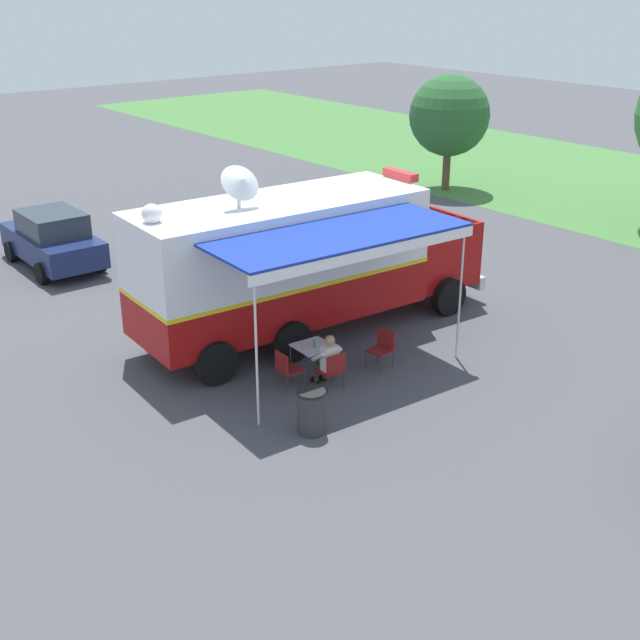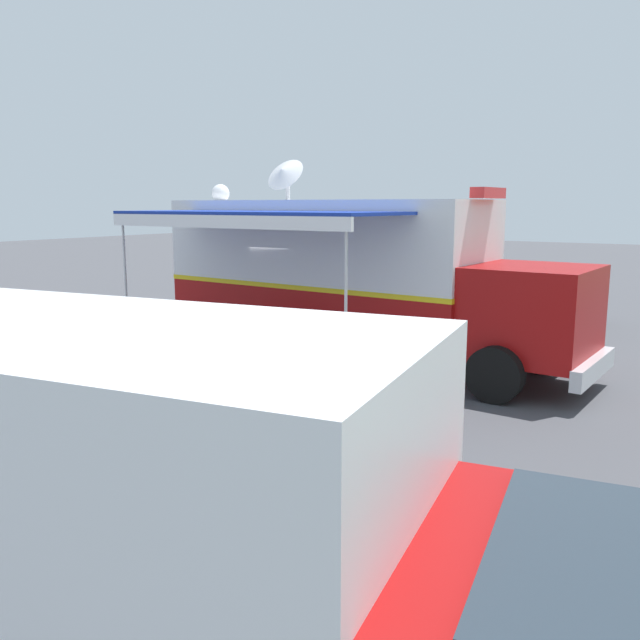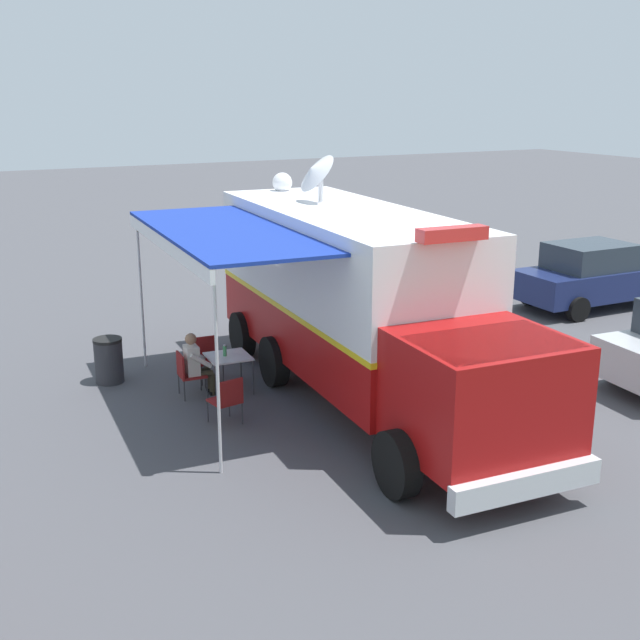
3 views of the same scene
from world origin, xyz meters
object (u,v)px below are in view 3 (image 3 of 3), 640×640
at_px(command_truck, 359,299).
at_px(car_behind_truck, 591,276).
at_px(folding_chair_beside_table, 208,355).
at_px(seated_responder, 196,363).
at_px(folding_chair_at_table, 187,371).
at_px(folding_table, 228,359).
at_px(trash_bin, 109,360).
at_px(water_bottle, 225,351).
at_px(folding_chair_spare_by_truck, 227,398).

relative_size(command_truck, car_behind_truck, 2.28).
relative_size(folding_chair_beside_table, seated_responder, 0.70).
xyz_separation_m(folding_chair_at_table, seated_responder, (-0.19, 0.01, 0.14)).
distance_m(folding_table, trash_bin, 2.52).
height_order(water_bottle, trash_bin, water_bottle).
distance_m(water_bottle, trash_bin, 2.48).
relative_size(folding_chair_beside_table, folding_chair_spare_by_truck, 1.00).
bearing_deg(seated_responder, folding_chair_spare_by_truck, 90.05).
bearing_deg(folding_table, command_truck, 145.22).
relative_size(folding_chair_spare_by_truck, car_behind_truck, 0.21).
xyz_separation_m(seated_responder, trash_bin, (1.33, -1.50, -0.20)).
bearing_deg(water_bottle, seated_responder, -7.99).
bearing_deg(folding_table, folding_chair_spare_by_truck, 68.33).
distance_m(folding_table, folding_chair_at_table, 0.82).
bearing_deg(folding_table, folding_chair_beside_table, -81.59).
height_order(command_truck, water_bottle, command_truck).
height_order(command_truck, trash_bin, command_truck).
bearing_deg(folding_chair_beside_table, folding_table, 98.41).
relative_size(water_bottle, folding_chair_at_table, 0.26).
xyz_separation_m(folding_table, folding_chair_beside_table, (0.13, -0.85, -0.16)).
relative_size(command_truck, folding_chair_at_table, 11.06).
relative_size(folding_chair_beside_table, trash_bin, 0.96).
xyz_separation_m(water_bottle, folding_chair_at_table, (0.74, -0.09, -0.32)).
xyz_separation_m(folding_chair_at_table, folding_chair_beside_table, (-0.67, -0.74, 0.00)).
bearing_deg(car_behind_truck, seated_responder, 6.93).
bearing_deg(water_bottle, folding_chair_at_table, -6.84).
bearing_deg(folding_chair_at_table, folding_chair_beside_table, -132.31).
bearing_deg(command_truck, water_bottle, -34.39).
bearing_deg(folding_chair_spare_by_truck, folding_table, -111.67).
relative_size(folding_table, folding_chair_spare_by_truck, 0.97).
relative_size(seated_responder, car_behind_truck, 0.30).
distance_m(command_truck, folding_chair_beside_table, 3.47).
bearing_deg(seated_responder, folding_chair_beside_table, -122.85).
xyz_separation_m(folding_chair_beside_table, trash_bin, (1.81, -0.75, -0.06)).
xyz_separation_m(water_bottle, folding_chair_spare_by_truck, (0.55, 1.55, -0.32)).
bearing_deg(folding_chair_spare_by_truck, trash_bin, -67.01).
height_order(command_truck, folding_table, command_truck).
bearing_deg(folding_chair_spare_by_truck, water_bottle, -109.47).
bearing_deg(folding_chair_at_table, command_truck, 151.69).
height_order(folding_chair_spare_by_truck, car_behind_truck, car_behind_truck).
xyz_separation_m(command_truck, folding_chair_at_table, (2.86, -1.54, -1.43)).
bearing_deg(car_behind_truck, command_truck, 18.31).
bearing_deg(water_bottle, command_truck, 145.61).
bearing_deg(folding_table, car_behind_truck, -172.18).
bearing_deg(command_truck, car_behind_truck, -161.69).
distance_m(folding_chair_spare_by_truck, trash_bin, 3.41).
bearing_deg(folding_chair_beside_table, seated_responder, 57.15).
bearing_deg(folding_chair_spare_by_truck, command_truck, -177.81).
distance_m(folding_chair_at_table, folding_chair_spare_by_truck, 1.65).
bearing_deg(command_truck, folding_chair_spare_by_truck, 2.19).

